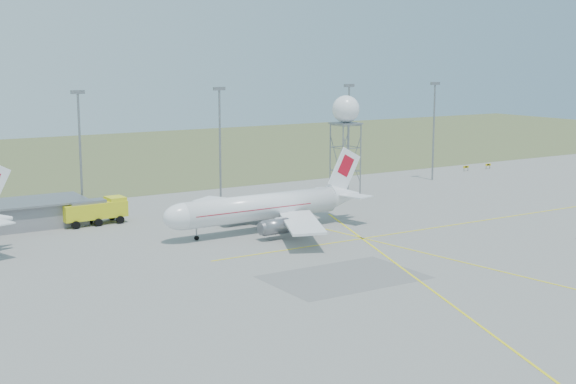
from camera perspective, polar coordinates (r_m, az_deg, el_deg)
ground at (r=98.43m, az=18.80°, el=-6.08°), size 400.00×400.00×0.00m
grass_strip at (r=214.15m, az=-11.53°, el=2.54°), size 400.00×120.00×0.03m
building_grey at (r=128.85m, az=-18.36°, el=-1.51°), size 19.00×10.00×3.90m
mast_a at (r=131.93m, az=-14.58°, el=3.36°), size 2.20×0.50×20.50m
mast_b at (r=141.40m, az=-4.87°, el=4.04°), size 2.20×0.50×20.50m
mast_c at (r=156.14m, az=4.33°, el=4.58°), size 2.20×0.50×20.50m
mast_d at (r=170.07m, az=10.34°, el=4.87°), size 2.20×0.50×20.50m
taxi_sign_near at (r=186.29m, az=12.55°, el=1.74°), size 1.60×0.17×1.20m
taxi_sign_far at (r=191.23m, az=14.04°, el=1.88°), size 1.60×0.17×1.20m
airliner_main at (r=119.17m, az=-1.72°, el=-1.10°), size 34.32×33.39×11.68m
radar_tower at (r=151.30m, az=4.11°, el=3.79°), size 5.13×5.13×18.57m
fire_truck at (r=127.81m, az=-13.52°, el=-1.39°), size 10.12×4.32×4.00m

